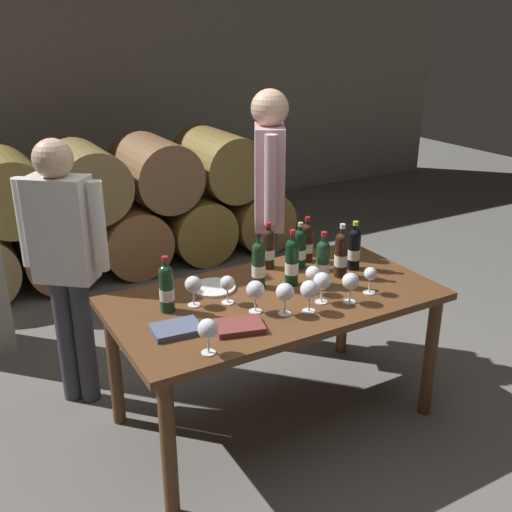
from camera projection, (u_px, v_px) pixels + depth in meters
The scene contains 28 objects.
ground_plane at pixel (273, 416), 3.37m from camera, with size 14.00×14.00×0.00m, color #66635E.
cellar_back_wall at pixel (69, 91), 6.25m from camera, with size 10.00×0.24×2.80m, color gray.
barrel_stack at pixel (123, 208), 5.27m from camera, with size 3.12×0.90×1.15m.
dining_table at pixel (275, 311), 3.12m from camera, with size 1.70×0.90×0.76m.
wine_bottle_0 at pixel (268, 248), 3.39m from camera, with size 0.07×0.07×0.27m.
wine_bottle_1 at pixel (341, 254), 3.27m from camera, with size 0.07×0.07×0.31m.
wine_bottle_2 at pixel (292, 262), 3.16m from camera, with size 0.07×0.07×0.31m.
wine_bottle_3 at pixel (167, 288), 2.88m from camera, with size 0.07×0.07×0.29m.
wine_bottle_4 at pixel (307, 242), 3.49m from camera, with size 0.07×0.07×0.27m.
wine_bottle_5 at pixel (259, 264), 3.14m from camera, with size 0.07×0.07×0.31m.
wine_bottle_6 at pixel (300, 248), 3.39m from camera, with size 0.07×0.07×0.27m.
wine_bottle_7 at pixel (354, 248), 3.38m from camera, with size 0.07×0.07×0.29m.
wine_bottle_8 at pixel (323, 262), 3.16m from camera, with size 0.07×0.07×0.30m.
wine_glass_0 at pixel (370, 275), 3.08m from camera, with size 0.07×0.07×0.14m.
wine_glass_1 at pixel (351, 282), 2.97m from camera, with size 0.09×0.09×0.16m.
wine_glass_2 at pixel (193, 285), 2.94m from camera, with size 0.08×0.08×0.16m.
wine_glass_3 at pixel (309, 290), 2.87m from camera, with size 0.09×0.09×0.16m.
wine_glass_4 at pixel (322, 282), 2.97m from camera, with size 0.09×0.09×0.16m.
wine_glass_5 at pixel (255, 290), 2.87m from camera, with size 0.09×0.09×0.16m.
wine_glass_6 at pixel (285, 293), 2.85m from camera, with size 0.09×0.09×0.16m.
wine_glass_7 at pixel (208, 330), 2.51m from camera, with size 0.09×0.09×0.16m.
wine_glass_8 at pixel (313, 274), 3.07m from camera, with size 0.08×0.08×0.15m.
wine_glass_9 at pixel (227, 284), 2.96m from camera, with size 0.07×0.07×0.15m.
tasting_notebook at pixel (239, 326), 2.74m from camera, with size 0.22×0.16×0.03m, color brown.
leather_ledger at pixel (176, 329), 2.72m from camera, with size 0.22×0.16×0.03m, color #4C5670.
serving_plate at pixel (213, 288), 3.16m from camera, with size 0.24×0.24×0.01m, color white.
sommelier_presenting at pixel (269, 197), 3.78m from camera, with size 0.31×0.44×1.72m.
taster_seated_left at pixel (65, 253), 3.20m from camera, with size 0.40×0.34×1.54m.
Camera 1 is at (-1.47, -2.38, 2.09)m, focal length 41.69 mm.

